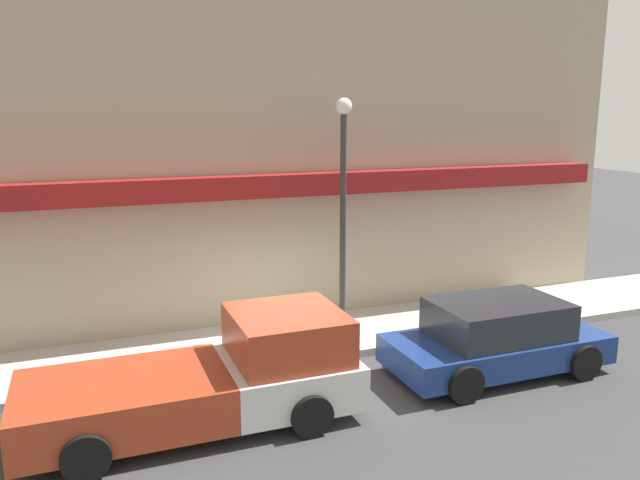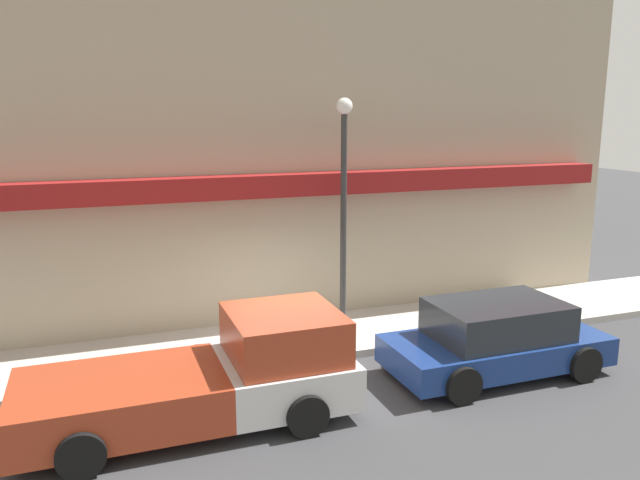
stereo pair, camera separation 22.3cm
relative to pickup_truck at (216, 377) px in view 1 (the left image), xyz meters
The scene contains 7 objects.
ground_plane 2.59m from the pickup_truck, 40.32° to the left, with size 80.00×80.00×0.00m, color #38383A.
sidewalk 3.51m from the pickup_truck, 56.80° to the left, with size 36.00×2.56×0.16m.
building 7.05m from the pickup_truck, 71.67° to the left, with size 19.80×3.80×9.82m.
pickup_truck is the anchor object (origin of this frame).
parked_car 5.56m from the pickup_truck, ahead, with size 4.34×2.10×1.45m.
fire_hydrant 2.46m from the pickup_truck, 56.32° to the left, with size 0.18×0.18×0.72m.
street_lamp 5.41m from the pickup_truck, 40.64° to the left, with size 0.36×0.36×5.19m.
Camera 1 is at (-3.76, -11.16, 5.07)m, focal length 35.00 mm.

